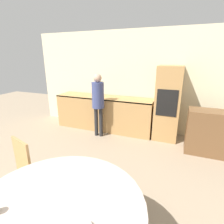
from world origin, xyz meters
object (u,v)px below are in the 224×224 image
object	(u,v)px
sideboard	(214,133)
person_standing	(98,98)
dining_table	(59,224)
chair_far_left	(17,174)
oven_unit	(168,104)

from	to	relation	value
sideboard	person_standing	distance (m)	2.62
dining_table	person_standing	distance (m)	3.02
sideboard	chair_far_left	distance (m)	3.53
oven_unit	person_standing	bearing A→B (deg)	-162.75
sideboard	dining_table	bearing A→B (deg)	-118.76
oven_unit	dining_table	xyz separation A→B (m)	(-0.60, -3.32, -0.30)
oven_unit	chair_far_left	size ratio (longest dim) A/B	1.79
dining_table	person_standing	bearing A→B (deg)	109.25
chair_far_left	person_standing	size ratio (longest dim) A/B	0.63
oven_unit	chair_far_left	bearing A→B (deg)	-117.50
sideboard	dining_table	distance (m)	3.28
dining_table	chair_far_left	xyz separation A→B (m)	(-0.93, 0.39, -0.03)
person_standing	sideboard	bearing A→B (deg)	1.13
oven_unit	dining_table	size ratio (longest dim) A/B	1.18
sideboard	person_standing	xyz separation A→B (m)	(-2.56, -0.05, 0.51)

